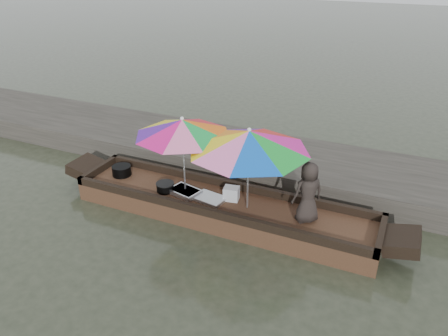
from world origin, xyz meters
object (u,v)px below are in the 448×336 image
at_px(charcoal_grill, 165,187).
at_px(umbrella_bow, 184,156).
at_px(umbrella_stern, 248,169).
at_px(vendor, 308,193).
at_px(boat_hull, 222,209).
at_px(tray_scallop, 210,198).
at_px(tray_crayfish, 185,192).
at_px(supply_bag, 231,193).
at_px(cooking_pot, 122,171).

bearing_deg(charcoal_grill, umbrella_bow, 14.60).
bearing_deg(umbrella_stern, vendor, 0.99).
bearing_deg(vendor, charcoal_grill, -40.12).
xyz_separation_m(umbrella_bow, umbrella_stern, (1.29, 0.00, 0.00)).
bearing_deg(boat_hull, charcoal_grill, -175.05).
xyz_separation_m(charcoal_grill, vendor, (2.75, 0.12, 0.48)).
xyz_separation_m(boat_hull, tray_scallop, (-0.23, -0.05, 0.21)).
bearing_deg(tray_crayfish, vendor, 1.39).
height_order(boat_hull, umbrella_bow, umbrella_bow).
distance_m(boat_hull, umbrella_bow, 1.23).
relative_size(tray_crayfish, tray_scallop, 1.00).
xyz_separation_m(charcoal_grill, umbrella_bow, (0.39, 0.10, 0.70)).
xyz_separation_m(supply_bag, umbrella_bow, (-0.91, -0.13, 0.65)).
distance_m(cooking_pot, tray_scallop, 2.12).
height_order(boat_hull, supply_bag, supply_bag).
relative_size(charcoal_grill, supply_bag, 1.19).
bearing_deg(tray_crayfish, charcoal_grill, -171.15).
bearing_deg(tray_crayfish, umbrella_bow, 109.67).
relative_size(supply_bag, umbrella_stern, 0.13).
bearing_deg(vendor, supply_bag, -47.10).
distance_m(umbrella_bow, umbrella_stern, 1.29).
relative_size(cooking_pot, umbrella_bow, 0.22).
bearing_deg(supply_bag, tray_scallop, -153.53).
distance_m(boat_hull, tray_scallop, 0.31).
bearing_deg(boat_hull, vendor, 0.67).
bearing_deg(supply_bag, umbrella_stern, -19.54).
height_order(cooking_pot, tray_crayfish, cooking_pot).
bearing_deg(supply_bag, umbrella_bow, -171.72).
distance_m(tray_crayfish, umbrella_stern, 1.47).
bearing_deg(cooking_pot, tray_crayfish, -5.11).
xyz_separation_m(supply_bag, umbrella_stern, (0.37, -0.13, 0.65)).
height_order(tray_scallop, charcoal_grill, charcoal_grill).
relative_size(cooking_pot, vendor, 0.35).
bearing_deg(cooking_pot, boat_hull, -2.51).
height_order(tray_scallop, umbrella_bow, umbrella_bow).
bearing_deg(charcoal_grill, cooking_pot, 170.18).
relative_size(boat_hull, umbrella_bow, 3.27).
relative_size(tray_scallop, supply_bag, 2.04).
bearing_deg(tray_scallop, boat_hull, 11.87).
bearing_deg(umbrella_stern, umbrella_bow, 180.00).
bearing_deg(boat_hull, umbrella_stern, 0.00).
bearing_deg(umbrella_bow, tray_crayfish, -70.33).
distance_m(supply_bag, umbrella_stern, 0.76).
bearing_deg(charcoal_grill, boat_hull, 4.95).
relative_size(umbrella_bow, umbrella_stern, 0.83).
distance_m(cooking_pot, umbrella_bow, 1.70).
xyz_separation_m(cooking_pot, charcoal_grill, (1.17, -0.20, -0.02)).
bearing_deg(tray_crayfish, umbrella_stern, 1.73).
distance_m(cooking_pot, vendor, 3.95).
bearing_deg(tray_scallop, supply_bag, 26.47).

